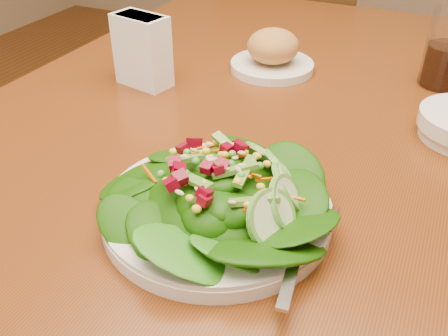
% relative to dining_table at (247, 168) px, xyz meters
% --- Properties ---
extents(dining_table, '(0.90, 1.40, 0.75)m').
position_rel_dining_table_xyz_m(dining_table, '(0.00, 0.00, 0.00)').
color(dining_table, '#5D2F0F').
rests_on(dining_table, ground_plane).
extents(chair_far, '(0.47, 0.47, 0.92)m').
position_rel_dining_table_xyz_m(chair_far, '(-0.20, 0.85, -0.16)').
color(chair_far, '#3A210C').
rests_on(chair_far, ground_plane).
extents(salad_plate, '(0.27, 0.27, 0.08)m').
position_rel_dining_table_xyz_m(salad_plate, '(0.07, -0.25, 0.13)').
color(salad_plate, silver).
rests_on(salad_plate, dining_table).
extents(bread_plate, '(0.16, 0.16, 0.08)m').
position_rel_dining_table_xyz_m(bread_plate, '(-0.03, 0.20, 0.13)').
color(bread_plate, silver).
rests_on(bread_plate, dining_table).
extents(napkin_holder, '(0.11, 0.07, 0.13)m').
position_rel_dining_table_xyz_m(napkin_holder, '(-0.22, 0.04, 0.17)').
color(napkin_holder, white).
rests_on(napkin_holder, dining_table).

